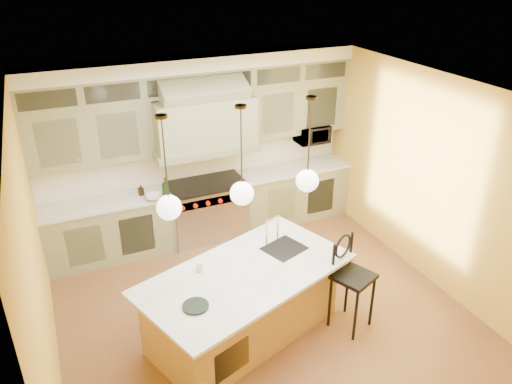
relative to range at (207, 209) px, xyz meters
name	(u,v)px	position (x,y,z in m)	size (l,w,h in m)	color
floor	(262,312)	(0.00, -2.14, -0.49)	(5.00, 5.00, 0.00)	brown
ceiling	(264,94)	(0.00, -2.14, 2.41)	(5.00, 5.00, 0.00)	white
wall_back	(198,146)	(0.00, 0.36, 0.96)	(5.00, 5.00, 0.00)	gold
wall_front	(398,358)	(0.00, -4.64, 0.96)	(5.00, 5.00, 0.00)	gold
wall_left	(36,264)	(-2.50, -2.14, 0.96)	(5.00, 5.00, 0.00)	gold
wall_right	(429,179)	(2.50, -2.14, 0.96)	(5.00, 5.00, 0.00)	gold
back_cabinetry	(203,153)	(0.00, 0.09, 0.94)	(5.00, 0.77, 2.90)	gray
range	(207,209)	(0.00, 0.00, 0.00)	(1.20, 0.74, 0.96)	silver
kitchen_island	(244,301)	(-0.36, -2.39, -0.01)	(2.78, 2.06, 1.35)	#9D6D37
counter_stool	(351,277)	(0.89, -2.78, 0.23)	(0.57, 0.57, 1.25)	black
microwave	(312,134)	(1.95, 0.11, 0.96)	(0.54, 0.37, 0.30)	black
oil_bottle_a	(166,188)	(-0.70, -0.22, 0.61)	(0.12, 0.12, 0.31)	black
oil_bottle_b	(141,190)	(-1.02, 0.01, 0.54)	(0.08, 0.08, 0.17)	black
fruit_bowl	(156,197)	(-0.86, -0.22, 0.49)	(0.29, 0.29, 0.07)	silver
cup	(200,268)	(-0.83, -2.20, 0.48)	(0.09, 0.09, 0.08)	silver
pendant_left	(169,205)	(-1.16, -2.39, 1.46)	(0.26, 0.26, 1.11)	#2D2319
pendant_center	(242,191)	(-0.36, -2.39, 1.46)	(0.26, 0.26, 1.11)	#2D2319
pendant_right	(307,178)	(0.44, -2.39, 1.46)	(0.26, 0.26, 1.11)	#2D2319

